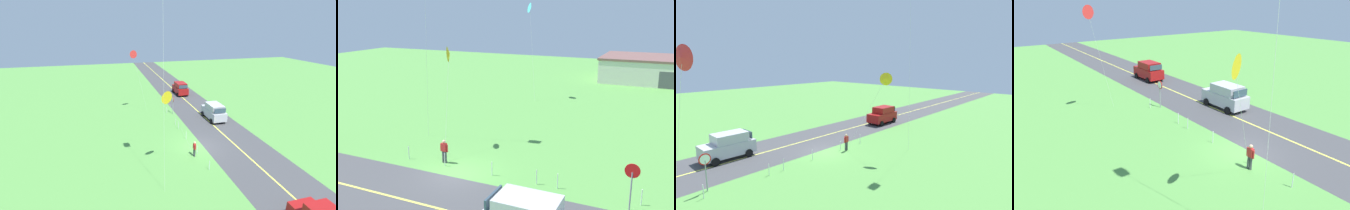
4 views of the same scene
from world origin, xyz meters
The scene contains 15 objects.
ground_plane centered at (0.00, 0.00, -0.05)m, with size 120.00×120.00×0.10m, color #549342.
asphalt_road centered at (0.00, -4.00, 0.00)m, with size 120.00×7.00×0.00m, color #424244.
road_centre_stripe centered at (0.00, -4.00, 0.01)m, with size 120.00×0.16×0.00m, color #E5E04C.
car_suv_foreground centered at (6.80, -4.93, 1.15)m, with size 4.40×2.12×2.24m.
car_parked_east_far centered at (19.80, -4.27, 1.15)m, with size 4.40×2.12×2.24m.
stop_sign centered at (10.32, -0.10, 1.80)m, with size 0.76×0.08×2.56m.
person_adult_near centered at (-1.67, 1.15, 0.86)m, with size 0.58×0.22×1.60m.
kite_red_low centered at (-3.15, 4.40, 6.80)m, with size 1.83×3.81×7.38m.
kite_blue_mid centered at (12.48, 5.07, 8.48)m, with size 0.93×2.31×9.06m.
fence_post_0 centered at (-4.26, 0.70, 0.45)m, with size 0.05×0.05×0.90m, color silver.
fence_post_1 centered at (-1.35, 0.70, 0.45)m, with size 0.05×0.05×0.90m, color silver.
fence_post_2 centered at (2.09, 0.70, 0.45)m, with size 0.05×0.05×0.90m, color silver.
fence_post_3 centered at (5.01, 0.70, 0.45)m, with size 0.05×0.05×0.90m, color silver.
fence_post_4 centered at (6.28, 0.70, 0.45)m, with size 0.05×0.05×0.90m, color silver.
fence_post_5 centered at (10.82, 0.70, 0.45)m, with size 0.05×0.05×0.90m, color silver.
Camera 1 is at (-21.11, 9.08, 12.50)m, focal length 25.44 mm.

